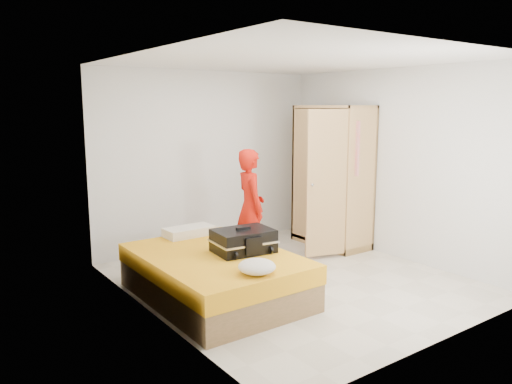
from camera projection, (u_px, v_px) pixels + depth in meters
room at (295, 174)px, 5.84m from camera, size 4.00×4.02×2.60m
bed at (215, 276)px, 5.48m from camera, size 1.42×2.02×0.50m
wardrobe at (331, 180)px, 7.42m from camera, size 1.15×1.20×2.10m
person at (250, 207)px, 6.55m from camera, size 0.50×0.64×1.55m
suitcase at (243, 241)px, 5.48m from camera, size 0.69×0.55×0.28m
round_cushion at (257, 267)px, 4.78m from camera, size 0.37×0.37×0.14m
pillow at (189, 231)px, 6.18m from camera, size 0.61×0.32×0.11m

